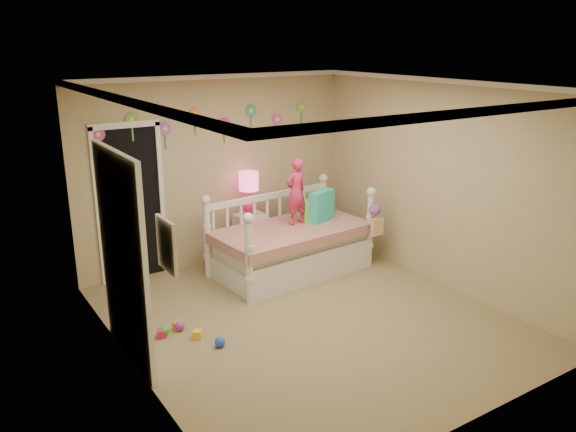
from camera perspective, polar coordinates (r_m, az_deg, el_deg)
floor at (r=6.71m, az=2.10°, el=-10.02°), size 4.00×4.50×0.01m
ceiling at (r=5.99m, az=2.37°, el=12.70°), size 4.00×4.50×0.01m
back_wall at (r=8.11m, az=-6.96°, el=4.45°), size 4.00×0.01×2.60m
left_wall at (r=5.39m, az=-15.48°, el=-2.60°), size 0.01×4.50×2.60m
right_wall at (r=7.52m, az=14.81°, el=3.00°), size 0.01×4.50×2.60m
crown_molding at (r=6.00m, az=2.37°, el=12.41°), size 4.00×4.50×0.06m
daybed at (r=7.78m, az=0.25°, el=-1.54°), size 2.18×1.28×1.14m
pillow_turquoise at (r=7.99m, az=3.33°, el=1.00°), size 0.45×0.29×0.42m
pillow_lime at (r=7.98m, az=2.56°, el=0.61°), size 0.35×0.17×0.32m
child at (r=7.77m, az=0.79°, el=2.42°), size 0.36×0.26×0.91m
nightstand at (r=8.33m, az=-3.77°, el=-2.02°), size 0.41×0.32×0.67m
table_lamp at (r=8.12m, az=-3.87°, el=2.92°), size 0.28×0.28×0.61m
closet_doorway at (r=7.72m, az=-15.19°, el=1.29°), size 0.90×0.04×2.07m
flower_decals at (r=7.95m, az=-7.68°, el=8.86°), size 3.40×0.02×0.50m
mirror_closet at (r=5.75m, az=-15.84°, el=-4.01°), size 0.07×1.30×2.10m
wall_picture at (r=4.51m, az=-11.82°, el=-2.83°), size 0.05×0.34×0.42m
hanging_bag at (r=7.91m, az=8.57°, el=-0.48°), size 0.20×0.16×0.36m
toy_scatter at (r=6.47m, az=-8.87°, el=-10.79°), size 0.85×1.33×0.11m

